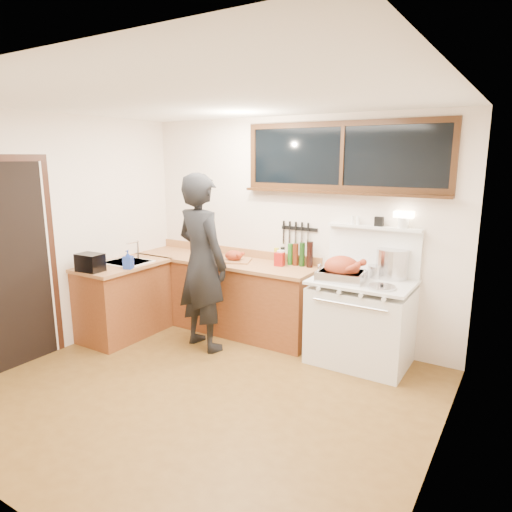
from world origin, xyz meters
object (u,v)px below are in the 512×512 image
Objects in this scene: vintage_stove at (361,320)px; man at (202,263)px; cutting_board at (234,257)px; roast_turkey at (342,271)px.

vintage_stove is 0.81× the size of man.
man is 0.56m from cutting_board.
vintage_stove is 3.10× the size of roast_turkey.
cutting_board is at bearing 175.00° from roast_turkey.
vintage_stove is 1.69m from cutting_board.
cutting_board is (-1.61, 0.00, 0.48)m from vintage_stove.
vintage_stove is at bearing 18.51° from man.
roast_turkey is at bearing -5.00° from cutting_board.
cutting_board is at bearing 179.85° from vintage_stove.
man is 1.54m from roast_turkey.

